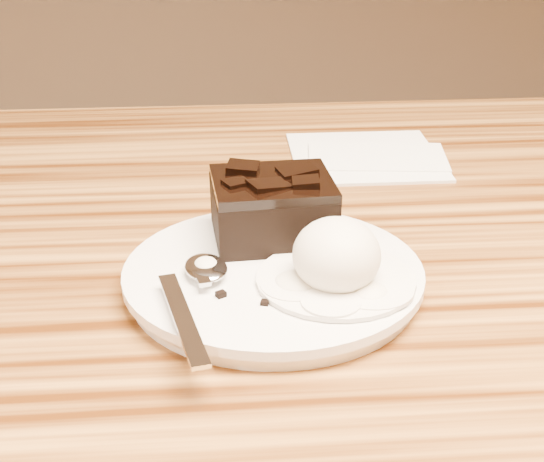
{
  "coord_description": "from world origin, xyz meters",
  "views": [
    {
      "loc": [
        -0.12,
        -0.53,
        1.03
      ],
      "look_at": [
        -0.08,
        -0.03,
        0.79
      ],
      "focal_mm": 54.81,
      "sensor_mm": 36.0,
      "label": 1
    }
  ],
  "objects": [
    {
      "name": "spoon",
      "position": [
        -0.12,
        -0.05,
        0.77
      ],
      "size": [
        0.06,
        0.16,
        0.01
      ],
      "primitive_type": null,
      "rotation": [
        0.0,
        0.0,
        0.21
      ],
      "color": "silver",
      "rests_on": "plate"
    },
    {
      "name": "brownie",
      "position": [
        -0.08,
        0.01,
        0.79
      ],
      "size": [
        0.09,
        0.08,
        0.04
      ],
      "primitive_type": "cube",
      "rotation": [
        0.0,
        0.0,
        0.07
      ],
      "color": "black",
      "rests_on": "plate"
    },
    {
      "name": "crumb_d",
      "position": [
        -0.04,
        -0.04,
        0.77
      ],
      "size": [
        0.01,
        0.01,
        0.0
      ],
      "primitive_type": "cube",
      "rotation": [
        0.0,
        0.0,
        1.03
      ],
      "color": "black",
      "rests_on": "plate"
    },
    {
      "name": "ice_cream_scoop",
      "position": [
        -0.04,
        -0.06,
        0.79
      ],
      "size": [
        0.06,
        0.06,
        0.05
      ],
      "primitive_type": "ellipsoid",
      "color": "white",
      "rests_on": "plate"
    },
    {
      "name": "plate",
      "position": [
        -0.08,
        -0.04,
        0.76
      ],
      "size": [
        0.2,
        0.2,
        0.02
      ],
      "primitive_type": "cylinder",
      "color": "white",
      "rests_on": "dining_table"
    },
    {
      "name": "napkin",
      "position": [
        0.03,
        0.21,
        0.75
      ],
      "size": [
        0.14,
        0.14,
        0.01
      ],
      "primitive_type": "cube",
      "rotation": [
        0.0,
        0.0,
        -0.0
      ],
      "color": "white",
      "rests_on": "dining_table"
    },
    {
      "name": "crumb_b",
      "position": [
        -0.09,
        -0.09,
        0.77
      ],
      "size": [
        0.01,
        0.01,
        0.0
      ],
      "primitive_type": "cube",
      "rotation": [
        0.0,
        0.0,
        1.3
      ],
      "color": "black",
      "rests_on": "plate"
    },
    {
      "name": "melt_puddle",
      "position": [
        -0.04,
        -0.06,
        0.77
      ],
      "size": [
        0.11,
        0.11,
        0.0
      ],
      "primitive_type": "cylinder",
      "color": "white",
      "rests_on": "plate"
    },
    {
      "name": "crumb_a",
      "position": [
        -0.12,
        -0.07,
        0.77
      ],
      "size": [
        0.01,
        0.01,
        0.0
      ],
      "primitive_type": "cube",
      "rotation": [
        0.0,
        0.0,
        0.53
      ],
      "color": "black",
      "rests_on": "plate"
    },
    {
      "name": "crumb_c",
      "position": [
        -0.07,
        -0.05,
        0.77
      ],
      "size": [
        0.01,
        0.0,
        0.0
      ],
      "primitive_type": "cube",
      "rotation": [
        0.0,
        0.0,
        0.0
      ],
      "color": "black",
      "rests_on": "plate"
    }
  ]
}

